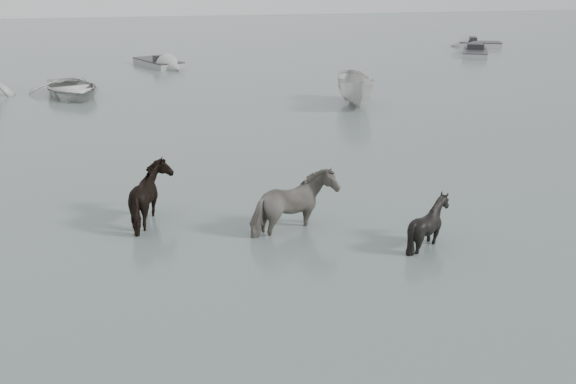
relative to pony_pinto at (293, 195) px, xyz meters
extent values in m
plane|color=#54645F|center=(-0.61, -0.46, -0.90)|extent=(140.00, 140.00, 0.00)
imported|color=black|center=(0.00, 0.00, 0.00)|extent=(2.35, 1.78, 1.81)
imported|color=black|center=(-3.19, 1.29, -0.07)|extent=(1.73, 1.91, 1.66)
imported|color=black|center=(2.78, -1.46, -0.20)|extent=(1.40, 1.27, 1.42)
imported|color=beige|center=(-6.74, 18.50, -0.41)|extent=(4.73, 5.59, 0.99)
imported|color=beige|center=(6.00, 13.61, -0.12)|extent=(2.21, 4.26, 1.57)
camera|label=1|loc=(-3.16, -13.72, 5.06)|focal=40.00mm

